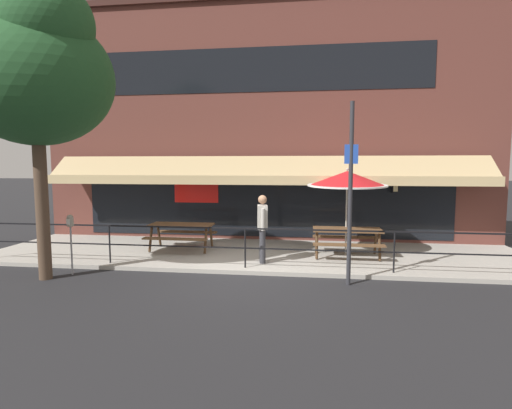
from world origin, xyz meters
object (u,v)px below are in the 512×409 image
(picnic_table_centre, at_px, (347,235))
(picnic_table_left, at_px, (181,229))
(street_tree_curbside, at_px, (37,70))
(parking_meter_near, at_px, (70,226))
(pedestrian_walking, at_px, (262,225))
(patio_umbrella_centre, at_px, (347,179))
(street_sign_pole, at_px, (350,192))

(picnic_table_centre, bearing_deg, picnic_table_left, 177.25)
(picnic_table_centre, height_order, street_tree_curbside, street_tree_curbside)
(picnic_table_centre, bearing_deg, parking_meter_near, -160.66)
(street_tree_curbside, bearing_deg, pedestrian_walking, 21.66)
(patio_umbrella_centre, distance_m, pedestrian_walking, 2.72)
(patio_umbrella_centre, height_order, pedestrian_walking, patio_umbrella_centre)
(picnic_table_centre, xyz_separation_m, pedestrian_walking, (-2.17, -0.89, 0.35))
(picnic_table_left, bearing_deg, parking_meter_near, -126.17)
(street_sign_pole, bearing_deg, street_tree_curbside, -175.59)
(picnic_table_centre, bearing_deg, street_sign_pole, -94.13)
(parking_meter_near, bearing_deg, picnic_table_centre, 19.34)
(picnic_table_centre, height_order, pedestrian_walking, pedestrian_walking)
(street_sign_pole, xyz_separation_m, street_tree_curbside, (-6.64, -0.51, 2.58))
(pedestrian_walking, height_order, street_tree_curbside, street_tree_curbside)
(picnic_table_left, distance_m, parking_meter_near, 3.13)
(street_sign_pole, bearing_deg, picnic_table_left, 151.51)
(parking_meter_near, relative_size, street_tree_curbside, 0.22)
(picnic_table_left, distance_m, patio_umbrella_centre, 4.89)
(pedestrian_walking, bearing_deg, parking_meter_near, -162.23)
(picnic_table_centre, height_order, street_sign_pole, street_sign_pole)
(patio_umbrella_centre, bearing_deg, street_tree_curbside, -156.01)
(picnic_table_centre, distance_m, street_sign_pole, 2.57)
(picnic_table_left, distance_m, picnic_table_centre, 4.67)
(parking_meter_near, bearing_deg, street_tree_curbside, -124.12)
(picnic_table_left, height_order, street_tree_curbside, street_tree_curbside)
(patio_umbrella_centre, bearing_deg, parking_meter_near, -158.38)
(pedestrian_walking, bearing_deg, picnic_table_centre, 22.36)
(picnic_table_left, height_order, patio_umbrella_centre, patio_umbrella_centre)
(picnic_table_centre, distance_m, street_tree_curbside, 8.29)
(picnic_table_centre, relative_size, patio_umbrella_centre, 0.76)
(patio_umbrella_centre, relative_size, pedestrian_walking, 1.39)
(street_tree_curbside, bearing_deg, picnic_table_left, 54.14)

